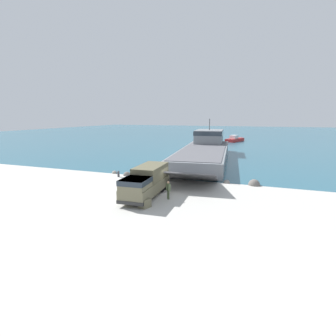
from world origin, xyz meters
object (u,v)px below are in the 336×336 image
object	(u,v)px
mooring_bollard	(118,174)
military_truck	(146,181)
soldier_on_ramp	(168,189)
landing_craft	(205,149)
moored_boat_a	(235,139)
cargo_crate	(145,203)

from	to	relation	value
mooring_bollard	military_truck	bearing A→B (deg)	-42.65
mooring_bollard	soldier_on_ramp	bearing A→B (deg)	-35.19
soldier_on_ramp	military_truck	bearing A→B (deg)	121.30
landing_craft	military_truck	xyz separation A→B (m)	(-0.65, -25.57, -0.24)
military_truck	moored_boat_a	xyz separation A→B (m)	(2.41, 62.51, -0.87)
landing_craft	soldier_on_ramp	world-z (taller)	landing_craft
landing_craft	military_truck	bearing A→B (deg)	-97.59
cargo_crate	military_truck	bearing A→B (deg)	112.10
military_truck	moored_boat_a	distance (m)	62.56
military_truck	moored_boat_a	world-z (taller)	military_truck
moored_boat_a	mooring_bollard	bearing A→B (deg)	-80.41
moored_boat_a	cargo_crate	world-z (taller)	moored_boat_a
landing_craft	cargo_crate	distance (m)	28.76
mooring_bollard	cargo_crate	world-z (taller)	mooring_bollard
landing_craft	soldier_on_ramp	xyz separation A→B (m)	(1.82, -25.78, -0.73)
military_truck	cargo_crate	size ratio (longest dim) A/B	8.50
military_truck	moored_boat_a	bearing A→B (deg)	174.96
landing_craft	military_truck	world-z (taller)	landing_craft
moored_boat_a	mooring_bollard	distance (m)	56.77
military_truck	cargo_crate	xyz separation A→B (m)	(1.28, -3.15, -1.15)
landing_craft	moored_boat_a	world-z (taller)	landing_craft
military_truck	mooring_bollard	world-z (taller)	military_truck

